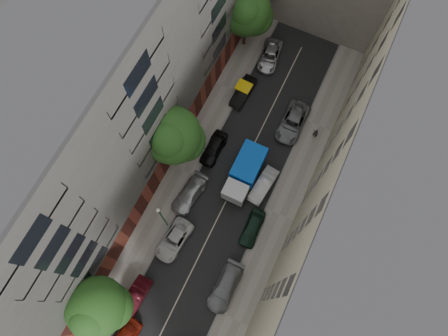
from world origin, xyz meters
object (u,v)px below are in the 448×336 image
Objects in this scene: car_left_5 at (243,92)px; pedestrian at (315,133)px; tree_near at (97,309)px; car_left_6 at (270,56)px; car_left_1 at (135,299)px; tree_far at (246,13)px; tarp_truck at (245,173)px; car_left_3 at (189,194)px; lamp_post at (162,216)px; car_right_1 at (225,287)px; car_left_2 at (174,240)px; car_right_3 at (263,185)px; car_right_2 at (252,228)px; tree_mid at (173,137)px; car_right_4 at (293,122)px.

car_left_5 is 2.77× the size of pedestrian.
car_left_5 is 26.46m from tree_near.
car_left_1 is at bearing -100.07° from car_left_6.
tarp_truck is at bearing -65.43° from tree_far.
lamp_post reaches higher than car_left_3.
car_left_3 is 0.96× the size of car_right_1.
car_left_5 is (-0.77, 17.95, 0.06)m from car_left_2.
car_left_6 is at bearing 117.65° from car_right_3.
tarp_truck reaches higher than car_right_1.
tree_near is at bearing -127.18° from car_right_2.
tree_mid reaches higher than car_left_2.
car_right_1 is 18.62m from car_right_4.
tree_far reaches higher than car_right_4.
tree_far is at bearing 104.21° from car_left_2.
pedestrian is at bearing 59.55° from car_left_3.
tree_near is 9.33m from lamp_post.
car_right_3 is 2.75× the size of pedestrian.
tarp_truck is 5.58m from car_right_2.
car_right_4 is at bearing -7.17° from car_left_5.
car_right_3 is 0.65× the size of lamp_post.
lamp_post is at bearing 84.08° from tree_near.
car_left_5 reaches higher than car_left_6.
car_left_2 is 0.98× the size of car_left_6.
tarp_truck is 1.15× the size of car_right_4.
car_left_2 is 17.97m from car_left_5.
car_right_1 is 1.19× the size of car_right_3.
tree_far is at bearing 127.69° from car_right_3.
car_right_1 is 1.23× the size of car_right_2.
pedestrian is at bearing 84.43° from car_right_1.
car_left_2 is 0.92× the size of car_right_1.
tree_far reaches higher than tree_near.
pedestrian reaches higher than car_right_2.
car_left_6 is 8.81m from car_right_4.
tarp_truck is 0.95× the size of lamp_post.
tree_mid is at bearing -165.97° from car_right_3.
car_right_2 is at bearing -57.12° from tarp_truck.
pedestrian is at bearing 78.84° from car_right_2.
car_right_1 is at bearing -92.25° from car_right_2.
car_left_3 is at bearing 58.14° from pedestrian.
car_left_3 is 7.21m from car_right_2.
tree_far is (-9.10, 7.32, 4.73)m from car_right_4.
tree_mid reaches higher than car_left_1.
tree_mid is 1.12× the size of tree_far.
car_right_2 is 0.76× the size of car_right_4.
car_right_3 is 19.26m from tree_near.
car_right_3 is 0.51× the size of tree_far.
car_left_2 is (-3.43, -9.01, -0.93)m from tarp_truck.
lamp_post is at bearing -72.44° from tree_mid.
lamp_post is (-7.00, -7.81, 3.44)m from car_right_3.
car_left_3 reaches higher than car_left_2.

